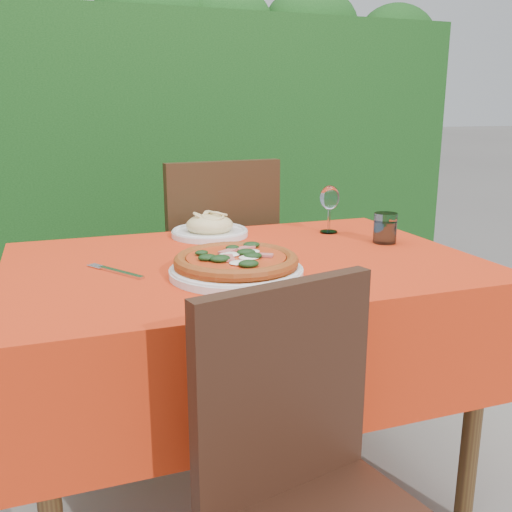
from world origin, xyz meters
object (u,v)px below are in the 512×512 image
object	(u,v)px
chair_near	(313,486)
pasta_plate	(210,228)
pizza_plate	(236,264)
wine_glass	(330,200)
water_glass	(385,229)
fork	(121,272)
chair_far	(215,265)

from	to	relation	value
chair_near	pasta_plate	distance (m)	1.00
pizza_plate	wine_glass	size ratio (longest dim) A/B	2.22
wine_glass	pasta_plate	bearing A→B (deg)	167.57
chair_near	wine_glass	size ratio (longest dim) A/B	5.33
pizza_plate	wine_glass	world-z (taller)	wine_glass
pasta_plate	water_glass	size ratio (longest dim) A/B	2.66
fork	pizza_plate	bearing A→B (deg)	-55.55
chair_far	fork	world-z (taller)	chair_far
chair_near	fork	world-z (taller)	chair_near
pasta_plate	pizza_plate	bearing A→B (deg)	-96.98
pasta_plate	wine_glass	bearing A→B (deg)	-12.43
wine_glass	chair_far	bearing A→B (deg)	124.46
chair_near	pizza_plate	bearing A→B (deg)	75.72
water_glass	fork	bearing A→B (deg)	-174.88
water_glass	wine_glass	world-z (taller)	wine_glass
chair_near	fork	bearing A→B (deg)	100.29
pasta_plate	fork	world-z (taller)	pasta_plate
pizza_plate	water_glass	bearing A→B (deg)	18.92
pizza_plate	wine_glass	bearing A→B (deg)	40.30
chair_far	fork	bearing A→B (deg)	52.38
chair_far	wine_glass	distance (m)	0.59
chair_far	pizza_plate	distance (m)	0.84
pasta_plate	chair_far	bearing A→B (deg)	72.31
chair_near	water_glass	distance (m)	0.92
wine_glass	fork	world-z (taller)	wine_glass
pasta_plate	fork	bearing A→B (deg)	-132.98
chair_near	chair_far	world-z (taller)	chair_far
chair_far	wine_glass	bearing A→B (deg)	119.28
pizza_plate	chair_far	bearing A→B (deg)	78.47
wine_glass	chair_near	bearing A→B (deg)	-117.80
pizza_plate	pasta_plate	xyz separation A→B (m)	(0.06, 0.46, -0.00)
pasta_plate	water_glass	distance (m)	0.56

